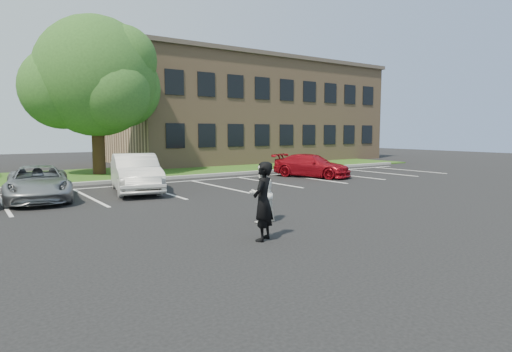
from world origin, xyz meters
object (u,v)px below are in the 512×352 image
at_px(car_silver_minivan, 38,183).
at_px(car_white_sedan, 136,173).
at_px(man_black_suit, 263,201).
at_px(car_red_compact, 312,166).
at_px(tree, 97,80).
at_px(office_building, 250,112).
at_px(man_white_shirt, 262,193).

height_order(car_silver_minivan, car_white_sedan, car_white_sedan).
relative_size(man_black_suit, car_red_compact, 0.42).
bearing_deg(tree, car_silver_minivan, -118.36).
xyz_separation_m(office_building, car_white_sedan, (-14.84, -13.57, -3.38)).
xyz_separation_m(car_silver_minivan, car_white_sedan, (3.63, 0.15, 0.15)).
distance_m(office_building, tree, 15.33).
xyz_separation_m(man_white_shirt, car_red_compact, (9.02, 7.90, -0.18)).
xyz_separation_m(car_white_sedan, car_red_compact, (9.83, 0.15, -0.16)).
distance_m(office_building, man_black_suit, 27.66).
relative_size(tree, car_red_compact, 2.05).
relative_size(man_black_suit, car_white_sedan, 0.38).
bearing_deg(car_white_sedan, man_black_suit, -79.58).
bearing_deg(man_white_shirt, car_silver_minivan, -61.38).
bearing_deg(man_black_suit, tree, -127.05).
height_order(office_building, man_black_suit, office_building).
height_order(office_building, tree, tree).
height_order(office_building, car_red_compact, office_building).
bearing_deg(car_red_compact, man_black_suit, -159.21).
bearing_deg(car_silver_minivan, man_white_shirt, -51.83).
bearing_deg(office_building, car_white_sedan, -137.57).
distance_m(man_black_suit, car_silver_minivan, 9.79).
distance_m(man_black_suit, car_red_compact, 13.90).
relative_size(man_white_shirt, car_red_compact, 0.37).
height_order(man_white_shirt, car_white_sedan, man_white_shirt).
bearing_deg(car_red_compact, car_silver_minivan, 158.93).
distance_m(office_building, car_silver_minivan, 23.28).
height_order(tree, car_red_compact, tree).
bearing_deg(car_red_compact, car_white_sedan, 158.54).
bearing_deg(office_building, car_red_compact, -110.47).
bearing_deg(man_white_shirt, car_red_compact, -140.49).
distance_m(tree, man_white_shirt, 16.23).
relative_size(tree, car_silver_minivan, 1.94).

